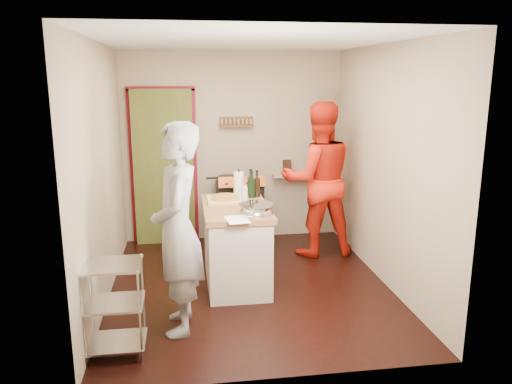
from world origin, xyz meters
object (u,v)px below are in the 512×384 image
Objects in this scene: stove at (239,212)px; island at (236,242)px; person_stripe at (178,229)px; person_red at (318,180)px; wire_shelving at (114,304)px.

island reaches higher than stove.
stove is 0.53× the size of person_stripe.
wire_shelving is at bearing 41.89° from person_red.
person_red is at bearing 42.94° from wire_shelving.
island is at bearing 34.86° from person_red.
person_stripe is 0.96× the size of person_red.
person_stripe is (-0.62, -0.94, 0.47)m from island.
stove reaches higher than wire_shelving.
wire_shelving is at bearing -55.68° from person_stripe.
person_red is (1.75, 1.77, 0.04)m from person_stripe.
island is (-0.18, -1.32, 0.02)m from stove.
wire_shelving is at bearing -116.85° from stove.
person_stripe is at bearing 44.20° from person_red.
person_red is (0.95, -0.50, 0.53)m from stove.
stove is 0.77× the size of island.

